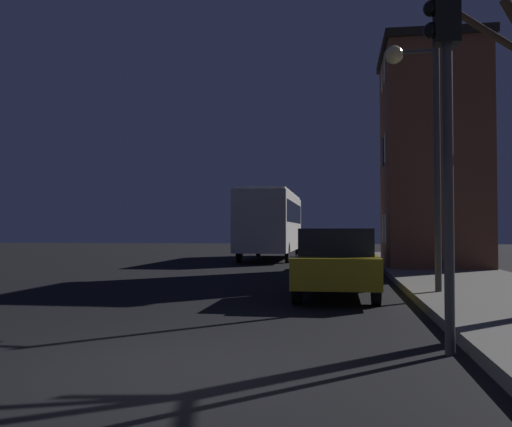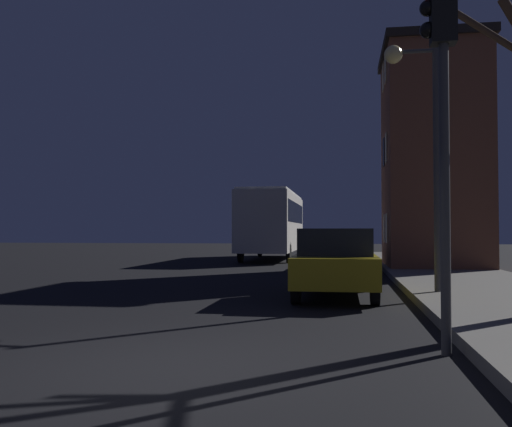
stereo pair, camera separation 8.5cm
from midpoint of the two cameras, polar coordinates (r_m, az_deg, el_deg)
The scene contains 7 objects.
ground_plane at distance 6.47m, azimuth -10.35°, elevation -14.94°, with size 120.00×120.00×0.00m, color black.
brick_building at distance 22.79m, azimuth 17.04°, elevation 5.58°, with size 3.77×4.89×8.32m.
streetlamp at distance 13.08m, azimuth 15.92°, elevation 8.88°, with size 1.17×0.40×5.39m.
traffic_light at distance 7.42m, azimuth 18.04°, elevation 12.64°, with size 0.43×0.24×4.64m.
bus at distance 29.70m, azimuth 1.45°, elevation -0.64°, with size 2.46×9.67×3.45m.
car_near_lane at distance 12.96m, azimuth 7.86°, elevation -4.74°, with size 1.75×4.43×1.53m.
car_mid_lane at distance 21.06m, azimuth 7.74°, elevation -3.70°, with size 1.73×4.05×1.43m.
Camera 1 is at (1.97, -5.98, 1.48)m, focal length 40.00 mm.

